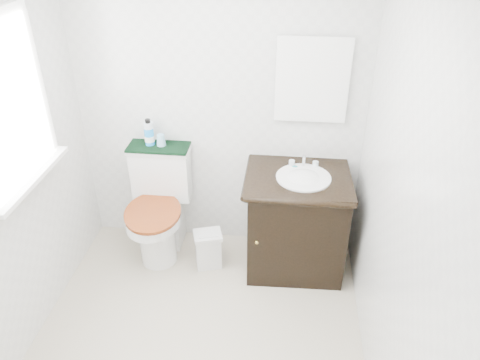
% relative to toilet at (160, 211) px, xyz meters
% --- Properties ---
extents(floor, '(2.40, 2.40, 0.00)m').
position_rel_toilet_xyz_m(floor, '(0.46, -0.96, -0.39)').
color(floor, '#ADA68B').
rests_on(floor, ground).
extents(wall_back, '(2.40, 0.00, 2.40)m').
position_rel_toilet_xyz_m(wall_back, '(0.46, 0.24, 0.81)').
color(wall_back, silver).
rests_on(wall_back, ground).
extents(wall_right, '(0.00, 2.40, 2.40)m').
position_rel_toilet_xyz_m(wall_right, '(1.56, -0.96, 0.81)').
color(wall_right, silver).
rests_on(wall_right, ground).
extents(window, '(0.02, 0.70, 0.90)m').
position_rel_toilet_xyz_m(window, '(-0.61, -0.71, 1.16)').
color(window, white).
rests_on(window, wall_left).
extents(mirror, '(0.50, 0.02, 0.60)m').
position_rel_toilet_xyz_m(mirror, '(1.14, 0.21, 1.06)').
color(mirror, silver).
rests_on(mirror, wall_back).
extents(toilet, '(0.49, 0.68, 0.89)m').
position_rel_toilet_xyz_m(toilet, '(0.00, 0.00, 0.00)').
color(toilet, white).
rests_on(toilet, floor).
extents(vanity, '(0.78, 0.67, 0.92)m').
position_rel_toilet_xyz_m(vanity, '(1.10, -0.06, 0.05)').
color(vanity, black).
rests_on(vanity, floor).
extents(trash_bin, '(0.26, 0.23, 0.31)m').
position_rel_toilet_xyz_m(trash_bin, '(0.41, -0.16, -0.23)').
color(trash_bin, silver).
rests_on(trash_bin, floor).
extents(towel, '(0.48, 0.22, 0.02)m').
position_rel_toilet_xyz_m(towel, '(0.00, 0.13, 0.51)').
color(towel, black).
rests_on(towel, toilet).
extents(mouthwash_bottle, '(0.07, 0.07, 0.21)m').
position_rel_toilet_xyz_m(mouthwash_bottle, '(-0.07, 0.15, 0.62)').
color(mouthwash_bottle, '#1983D7').
rests_on(mouthwash_bottle, towel).
extents(cup, '(0.07, 0.07, 0.09)m').
position_rel_toilet_xyz_m(cup, '(0.02, 0.14, 0.57)').
color(cup, '#7EB3CF').
rests_on(cup, towel).
extents(soap_bar, '(0.06, 0.04, 0.02)m').
position_rel_toilet_xyz_m(soap_bar, '(1.06, 0.06, 0.44)').
color(soap_bar, teal).
rests_on(soap_bar, vanity).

